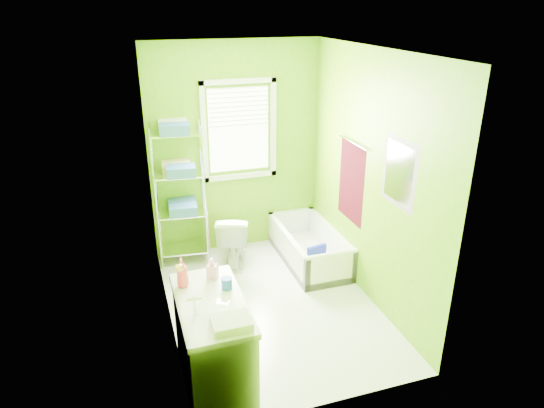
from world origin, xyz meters
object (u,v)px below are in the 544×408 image
object	(u,v)px
bathtub	(310,251)
toilet	(234,238)
vanity	(213,339)
wire_shelf_unit	(181,179)

from	to	relation	value
bathtub	toilet	xyz separation A→B (m)	(-0.89, 0.26, 0.19)
toilet	bathtub	bearing A→B (deg)	-178.48
bathtub	toilet	size ratio (longest dim) A/B	2.02
toilet	vanity	bearing A→B (deg)	89.39
bathtub	vanity	size ratio (longest dim) A/B	1.30
toilet	vanity	size ratio (longest dim) A/B	0.64
toilet	wire_shelf_unit	xyz separation A→B (m)	(-0.55, 0.26, 0.74)
vanity	wire_shelf_unit	bearing A→B (deg)	87.71
vanity	toilet	bearing A→B (deg)	71.49
bathtub	vanity	distance (m)	2.26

